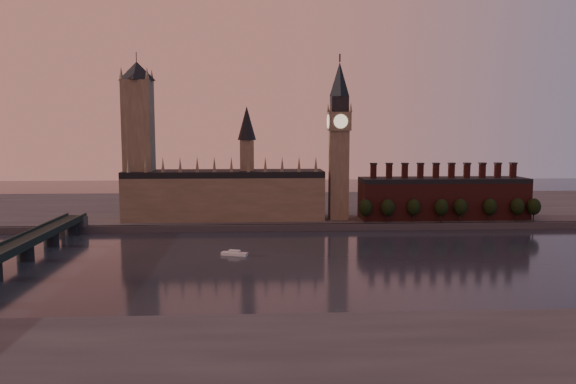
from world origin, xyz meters
name	(u,v)px	position (x,y,z in m)	size (l,w,h in m)	color
ground	(350,265)	(0.00, 0.00, 0.00)	(900.00, 900.00, 0.00)	black
north_bank	(313,208)	(0.00, 178.04, 2.00)	(900.00, 182.00, 4.00)	#4C4D52
palace_of_westminster	(225,192)	(-64.41, 114.91, 21.63)	(130.00, 30.30, 74.00)	gray
victoria_tower	(139,135)	(-120.00, 115.00, 59.09)	(24.00, 24.00, 108.00)	gray
big_ben	(339,139)	(10.00, 110.00, 56.83)	(15.00, 15.00, 107.00)	gray
chimney_block	(443,197)	(80.00, 110.00, 17.82)	(110.00, 25.00, 37.00)	#51221F
embankment_tree_0	(365,208)	(25.10, 94.63, 13.47)	(8.60, 8.60, 14.88)	black
embankment_tree_1	(388,208)	(39.29, 94.18, 13.47)	(8.60, 8.60, 14.88)	black
embankment_tree_2	(414,207)	(56.37, 95.41, 13.47)	(8.60, 8.60, 14.88)	black
embankment_tree_3	(441,207)	(73.79, 93.80, 13.47)	(8.60, 8.60, 14.88)	black
embankment_tree_4	(460,207)	(86.31, 94.38, 13.47)	(8.60, 8.60, 14.88)	black
embankment_tree_5	(490,207)	(105.70, 94.56, 13.47)	(8.60, 8.60, 14.88)	black
embankment_tree_6	(517,207)	(123.79, 94.58, 13.47)	(8.60, 8.60, 14.88)	black
embankment_tree_7	(534,207)	(134.27, 93.67, 13.47)	(8.60, 8.60, 14.88)	black
westminster_bridge	(7,254)	(-155.00, -2.70, 7.44)	(14.00, 200.00, 11.55)	black
river_boat	(234,253)	(-54.92, 22.60, 1.01)	(13.77, 7.64, 2.65)	silver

